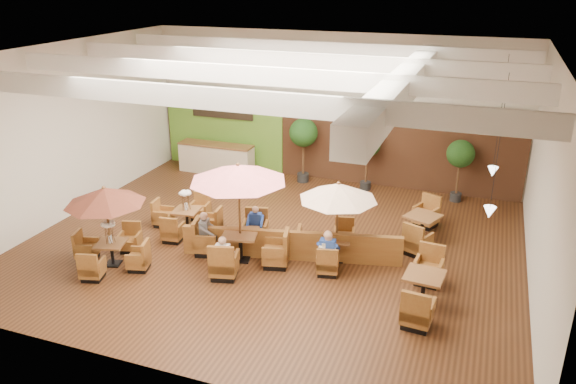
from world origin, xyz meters
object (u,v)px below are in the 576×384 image
at_px(booth_divider, 291,245).
at_px(topiary_0, 303,135).
at_px(table_4, 423,289).
at_px(diner_0, 223,252).
at_px(diner_1, 255,221).
at_px(topiary_1, 367,146).
at_px(table_5, 422,228).
at_px(service_counter, 216,158).
at_px(diner_4, 328,249).
at_px(table_0, 107,212).
at_px(diner_2, 206,229).
at_px(topiary_2, 460,156).
at_px(diner_3, 328,248).
at_px(table_3, 187,217).
at_px(table_1, 239,196).
at_px(table_2, 336,204).

bearing_deg(booth_divider, topiary_0, 92.76).
relative_size(table_4, topiary_0, 1.11).
distance_m(diner_0, diner_1, 2.08).
distance_m(booth_divider, topiary_1, 6.14).
distance_m(table_5, topiary_1, 4.47).
relative_size(service_counter, diner_4, 4.09).
relative_size(table_0, topiary_1, 1.06).
height_order(table_5, diner_2, diner_2).
height_order(table_5, topiary_2, topiary_2).
xyz_separation_m(booth_divider, table_0, (-4.47, -1.97, 1.15)).
relative_size(booth_divider, diner_3, 7.37).
height_order(topiary_0, diner_4, topiary_0).
relative_size(topiary_0, topiary_1, 1.10).
height_order(table_3, topiary_1, topiary_1).
distance_m(table_0, diner_4, 5.91).
relative_size(table_0, table_3, 1.01).
bearing_deg(diner_2, table_0, -71.92).
height_order(table_4, topiary_1, topiary_1).
distance_m(booth_divider, table_1, 2.04).
bearing_deg(topiary_1, table_5, -54.42).
height_order(booth_divider, topiary_0, topiary_0).
bearing_deg(table_0, topiary_0, 54.75).
relative_size(table_0, topiary_2, 1.07).
relative_size(diner_0, diner_3, 0.90).
distance_m(table_2, diner_3, 1.25).
xyz_separation_m(table_1, table_3, (-2.37, 1.20, -1.50)).
relative_size(booth_divider, table_1, 2.10).
relative_size(topiary_1, diner_0, 2.99).
bearing_deg(table_2, service_counter, 126.79).
distance_m(table_0, table_4, 8.34).
bearing_deg(table_1, table_0, -169.36).
xyz_separation_m(table_5, diner_0, (-4.53, -4.05, 0.36)).
height_order(service_counter, booth_divider, service_counter).
relative_size(table_1, topiary_2, 1.32).
bearing_deg(diner_1, table_2, 164.88).
bearing_deg(table_4, table_1, 179.03).
bearing_deg(table_5, table_4, -59.57).
bearing_deg(service_counter, topiary_2, 1.25).
bearing_deg(table_4, topiary_0, 132.46).
xyz_separation_m(service_counter, table_4, (8.95, -6.80, -0.20)).
bearing_deg(diner_3, table_3, 161.40).
bearing_deg(topiary_0, service_counter, -176.77).
bearing_deg(topiary_2, topiary_0, 180.00).
relative_size(booth_divider, table_4, 2.24).
height_order(table_4, topiary_0, topiary_0).
distance_m(booth_divider, diner_3, 1.32).
distance_m(topiary_1, diner_0, 7.86).
bearing_deg(diner_2, diner_3, 74.73).
bearing_deg(diner_2, topiary_2, 119.83).
bearing_deg(topiary_2, diner_0, -124.85).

